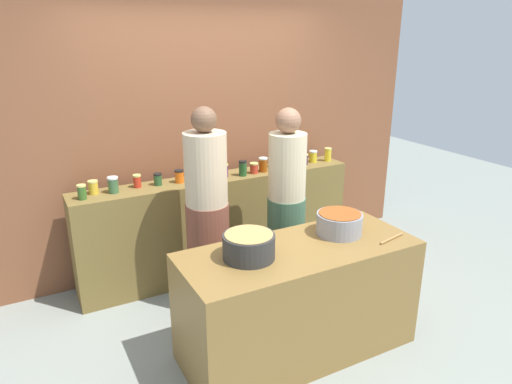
{
  "coord_description": "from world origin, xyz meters",
  "views": [
    {
      "loc": [
        -1.66,
        -2.75,
        2.26
      ],
      "look_at": [
        0.0,
        0.35,
        1.05
      ],
      "focal_mm": 32.8,
      "sensor_mm": 36.0,
      "label": 1
    }
  ],
  "objects_px": {
    "preserve_jar_10": "(263,165)",
    "preserve_jar_12": "(293,161)",
    "preserve_jar_13": "(304,159)",
    "cooking_pot_left": "(249,246)",
    "preserve_jar_3": "(137,181)",
    "cook_with_tongs": "(208,222)",
    "cook_in_cap": "(286,213)",
    "preserve_jar_0": "(82,192)",
    "preserve_jar_11": "(275,160)",
    "preserve_jar_6": "(196,171)",
    "cooking_pot_center": "(339,224)",
    "preserve_jar_1": "(93,187)",
    "preserve_jar_7": "(224,170)",
    "wooden_spoon": "(392,238)",
    "preserve_jar_4": "(158,179)",
    "preserve_jar_9": "(254,168)",
    "preserve_jar_14": "(313,156)",
    "preserve_jar_15": "(328,154)",
    "preserve_jar_5": "(179,176)",
    "preserve_jar_2": "(113,185)",
    "preserve_jar_8": "(243,168)"
  },
  "relations": [
    {
      "from": "preserve_jar_4",
      "to": "preserve_jar_9",
      "type": "distance_m",
      "value": 0.92
    },
    {
      "from": "preserve_jar_3",
      "to": "wooden_spoon",
      "type": "xyz_separation_m",
      "value": [
        1.41,
        -1.65,
        -0.18
      ]
    },
    {
      "from": "preserve_jar_6",
      "to": "preserve_jar_10",
      "type": "distance_m",
      "value": 0.66
    },
    {
      "from": "preserve_jar_6",
      "to": "cook_in_cap",
      "type": "height_order",
      "value": "cook_in_cap"
    },
    {
      "from": "preserve_jar_3",
      "to": "preserve_jar_13",
      "type": "distance_m",
      "value": 1.7
    },
    {
      "from": "preserve_jar_5",
      "to": "cooking_pot_left",
      "type": "xyz_separation_m",
      "value": [
        -0.01,
        -1.38,
        -0.11
      ]
    },
    {
      "from": "preserve_jar_14",
      "to": "cook_in_cap",
      "type": "relative_size",
      "value": 0.07
    },
    {
      "from": "preserve_jar_10",
      "to": "preserve_jar_8",
      "type": "bearing_deg",
      "value": -173.1
    },
    {
      "from": "wooden_spoon",
      "to": "preserve_jar_14",
      "type": "bearing_deg",
      "value": 75.23
    },
    {
      "from": "preserve_jar_0",
      "to": "preserve_jar_15",
      "type": "distance_m",
      "value": 2.47
    },
    {
      "from": "preserve_jar_7",
      "to": "wooden_spoon",
      "type": "xyz_separation_m",
      "value": [
        0.6,
        -1.58,
        -0.19
      ]
    },
    {
      "from": "preserve_jar_6",
      "to": "cooking_pot_center",
      "type": "xyz_separation_m",
      "value": [
        0.58,
        -1.39,
        -0.12
      ]
    },
    {
      "from": "preserve_jar_15",
      "to": "preserve_jar_8",
      "type": "bearing_deg",
      "value": -176.92
    },
    {
      "from": "preserve_jar_7",
      "to": "wooden_spoon",
      "type": "distance_m",
      "value": 1.7
    },
    {
      "from": "cook_in_cap",
      "to": "preserve_jar_3",
      "type": "bearing_deg",
      "value": 147.06
    },
    {
      "from": "wooden_spoon",
      "to": "preserve_jar_1",
      "type": "bearing_deg",
      "value": 137.11
    },
    {
      "from": "preserve_jar_7",
      "to": "preserve_jar_10",
      "type": "bearing_deg",
      "value": -3.47
    },
    {
      "from": "preserve_jar_7",
      "to": "preserve_jar_15",
      "type": "bearing_deg",
      "value": 0.11
    },
    {
      "from": "preserve_jar_13",
      "to": "preserve_jar_11",
      "type": "bearing_deg",
      "value": 169.51
    },
    {
      "from": "preserve_jar_9",
      "to": "preserve_jar_10",
      "type": "relative_size",
      "value": 0.73
    },
    {
      "from": "preserve_jar_12",
      "to": "cook_in_cap",
      "type": "height_order",
      "value": "cook_in_cap"
    },
    {
      "from": "preserve_jar_1",
      "to": "preserve_jar_3",
      "type": "bearing_deg",
      "value": -0.12
    },
    {
      "from": "preserve_jar_11",
      "to": "cooking_pot_left",
      "type": "bearing_deg",
      "value": -125.79
    },
    {
      "from": "preserve_jar_0",
      "to": "preserve_jar_13",
      "type": "distance_m",
      "value": 2.17
    },
    {
      "from": "preserve_jar_2",
      "to": "preserve_jar_10",
      "type": "relative_size",
      "value": 0.99
    },
    {
      "from": "preserve_jar_7",
      "to": "cook_in_cap",
      "type": "xyz_separation_m",
      "value": [
        0.29,
        -0.64,
        -0.26
      ]
    },
    {
      "from": "preserve_jar_2",
      "to": "preserve_jar_11",
      "type": "relative_size",
      "value": 0.94
    },
    {
      "from": "preserve_jar_1",
      "to": "cook_in_cap",
      "type": "bearing_deg",
      "value": -25.88
    },
    {
      "from": "preserve_jar_7",
      "to": "preserve_jar_14",
      "type": "xyz_separation_m",
      "value": [
        1.03,
        0.04,
        -0.0
      ]
    },
    {
      "from": "preserve_jar_0",
      "to": "preserve_jar_1",
      "type": "distance_m",
      "value": 0.14
    },
    {
      "from": "preserve_jar_3",
      "to": "preserve_jar_11",
      "type": "bearing_deg",
      "value": -0.24
    },
    {
      "from": "cook_with_tongs",
      "to": "cook_in_cap",
      "type": "bearing_deg",
      "value": -8.01
    },
    {
      "from": "preserve_jar_7",
      "to": "cooking_pot_left",
      "type": "bearing_deg",
      "value": -108.0
    },
    {
      "from": "preserve_jar_12",
      "to": "preserve_jar_13",
      "type": "xyz_separation_m",
      "value": [
        0.16,
        0.04,
        -0.01
      ]
    },
    {
      "from": "preserve_jar_0",
      "to": "cooking_pot_center",
      "type": "relative_size",
      "value": 0.36
    },
    {
      "from": "preserve_jar_4",
      "to": "preserve_jar_15",
      "type": "bearing_deg",
      "value": -1.4
    },
    {
      "from": "preserve_jar_13",
      "to": "cooking_pot_left",
      "type": "distance_m",
      "value": 1.9
    },
    {
      "from": "preserve_jar_13",
      "to": "cook_in_cap",
      "type": "distance_m",
      "value": 0.92
    },
    {
      "from": "preserve_jar_10",
      "to": "preserve_jar_12",
      "type": "height_order",
      "value": "preserve_jar_10"
    },
    {
      "from": "cook_in_cap",
      "to": "preserve_jar_11",
      "type": "bearing_deg",
      "value": 67.68
    },
    {
      "from": "preserve_jar_10",
      "to": "wooden_spoon",
      "type": "distance_m",
      "value": 1.58
    },
    {
      "from": "preserve_jar_0",
      "to": "cooking_pot_center",
      "type": "height_order",
      "value": "preserve_jar_0"
    },
    {
      "from": "preserve_jar_13",
      "to": "preserve_jar_8",
      "type": "bearing_deg",
      "value": -175.66
    },
    {
      "from": "preserve_jar_1",
      "to": "wooden_spoon",
      "type": "relative_size",
      "value": 0.43
    },
    {
      "from": "preserve_jar_15",
      "to": "cook_with_tongs",
      "type": "height_order",
      "value": "cook_with_tongs"
    },
    {
      "from": "preserve_jar_3",
      "to": "wooden_spoon",
      "type": "bearing_deg",
      "value": -49.52
    },
    {
      "from": "preserve_jar_3",
      "to": "preserve_jar_8",
      "type": "bearing_deg",
      "value": -7.09
    },
    {
      "from": "preserve_jar_10",
      "to": "preserve_jar_15",
      "type": "xyz_separation_m",
      "value": [
        0.79,
        0.03,
        -0.0
      ]
    },
    {
      "from": "preserve_jar_3",
      "to": "preserve_jar_10",
      "type": "distance_m",
      "value": 1.21
    },
    {
      "from": "preserve_jar_12",
      "to": "preserve_jar_2",
      "type": "bearing_deg",
      "value": 178.26
    }
  ]
}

